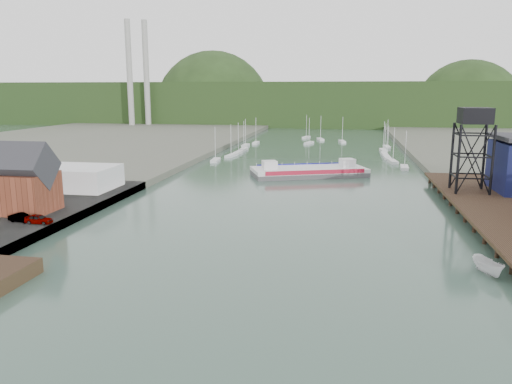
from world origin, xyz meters
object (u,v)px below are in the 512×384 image
(chain_ferry, at_px, (309,171))
(motorboat, at_px, (488,267))
(car_west_a, at_px, (39,219))
(lift_tower, at_px, (475,121))
(harbor_building, at_px, (16,185))

(chain_ferry, xyz_separation_m, motorboat, (25.77, -65.95, -0.16))
(car_west_a, bearing_deg, lift_tower, -60.99)
(harbor_building, relative_size, motorboat, 2.33)
(chain_ferry, bearing_deg, harbor_building, -150.74)
(car_west_a, bearing_deg, harbor_building, 53.74)
(harbor_building, xyz_separation_m, lift_tower, (77.00, 28.00, 9.56))
(motorboat, xyz_separation_m, car_west_a, (-62.11, 6.38, 1.30))
(harbor_building, bearing_deg, chain_ferry, 50.17)
(harbor_building, xyz_separation_m, chain_ferry, (44.34, 53.16, -4.91))
(harbor_building, distance_m, motorboat, 71.45)
(lift_tower, relative_size, chain_ferry, 0.52)
(chain_ferry, height_order, car_west_a, chain_ferry)
(motorboat, bearing_deg, car_west_a, 154.96)
(lift_tower, xyz_separation_m, chain_ferry, (-32.66, 25.16, -14.47))
(harbor_building, height_order, lift_tower, lift_tower)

